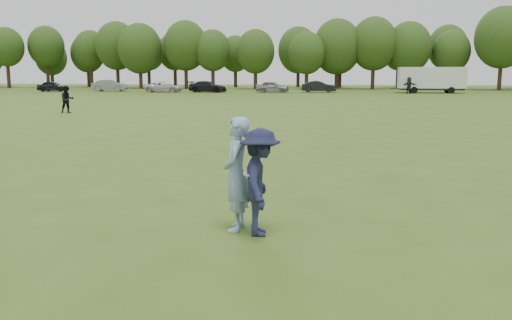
{
  "coord_description": "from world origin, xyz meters",
  "views": [
    {
      "loc": [
        1.86,
        -9.01,
        2.76
      ],
      "look_at": [
        0.51,
        0.93,
        1.1
      ],
      "focal_mm": 38.0,
      "sensor_mm": 36.0,
      "label": 1
    }
  ],
  "objects_px": {
    "player_far_d": "(409,85)",
    "car_d": "(208,87)",
    "car_a": "(53,86)",
    "player_far_a": "(67,99)",
    "thrower": "(237,174)",
    "car_f": "(319,87)",
    "car_b": "(110,86)",
    "car_c": "(164,87)",
    "defender": "(260,182)",
    "cargo_trailer": "(431,79)",
    "car_e": "(272,87)"
  },
  "relations": [
    {
      "from": "defender",
      "to": "car_d",
      "type": "xyz_separation_m",
      "value": [
        -14.43,
        59.83,
        -0.2
      ]
    },
    {
      "from": "defender",
      "to": "car_f",
      "type": "xyz_separation_m",
      "value": [
        -0.29,
        61.65,
        -0.18
      ]
    },
    {
      "from": "car_c",
      "to": "car_e",
      "type": "height_order",
      "value": "car_e"
    },
    {
      "from": "car_c",
      "to": "thrower",
      "type": "bearing_deg",
      "value": -164.26
    },
    {
      "from": "thrower",
      "to": "car_c",
      "type": "relative_size",
      "value": 0.42
    },
    {
      "from": "car_b",
      "to": "car_e",
      "type": "xyz_separation_m",
      "value": [
        22.23,
        -1.42,
        -0.05
      ]
    },
    {
      "from": "player_far_a",
      "to": "car_c",
      "type": "bearing_deg",
      "value": 58.21
    },
    {
      "from": "player_far_a",
      "to": "car_f",
      "type": "relative_size",
      "value": 0.4
    },
    {
      "from": "defender",
      "to": "car_f",
      "type": "distance_m",
      "value": 61.65
    },
    {
      "from": "player_far_d",
      "to": "car_a",
      "type": "relative_size",
      "value": 0.49
    },
    {
      "from": "thrower",
      "to": "car_e",
      "type": "xyz_separation_m",
      "value": [
        -5.65,
        59.85,
        -0.27
      ]
    },
    {
      "from": "car_e",
      "to": "car_f",
      "type": "distance_m",
      "value": 6.01
    },
    {
      "from": "car_b",
      "to": "car_e",
      "type": "height_order",
      "value": "car_b"
    },
    {
      "from": "car_d",
      "to": "defender",
      "type": "bearing_deg",
      "value": -158.85
    },
    {
      "from": "player_far_a",
      "to": "car_b",
      "type": "xyz_separation_m",
      "value": [
        -12.32,
        36.56,
        -0.12
      ]
    },
    {
      "from": "car_d",
      "to": "car_a",
      "type": "bearing_deg",
      "value": 98.21
    },
    {
      "from": "thrower",
      "to": "cargo_trailer",
      "type": "height_order",
      "value": "cargo_trailer"
    },
    {
      "from": "car_d",
      "to": "car_b",
      "type": "bearing_deg",
      "value": 90.76
    },
    {
      "from": "defender",
      "to": "player_far_a",
      "type": "bearing_deg",
      "value": 26.97
    },
    {
      "from": "player_far_a",
      "to": "cargo_trailer",
      "type": "bearing_deg",
      "value": 12.34
    },
    {
      "from": "player_far_d",
      "to": "thrower",
      "type": "bearing_deg",
      "value": -130.56
    },
    {
      "from": "thrower",
      "to": "car_f",
      "type": "distance_m",
      "value": 61.42
    },
    {
      "from": "car_b",
      "to": "car_c",
      "type": "xyz_separation_m",
      "value": [
        8.18,
        -2.04,
        -0.11
      ]
    },
    {
      "from": "car_e",
      "to": "car_c",
      "type": "bearing_deg",
      "value": 93.59
    },
    {
      "from": "car_b",
      "to": "car_d",
      "type": "height_order",
      "value": "car_b"
    },
    {
      "from": "player_far_d",
      "to": "cargo_trailer",
      "type": "height_order",
      "value": "cargo_trailer"
    },
    {
      "from": "thrower",
      "to": "player_far_a",
      "type": "xyz_separation_m",
      "value": [
        -15.56,
        24.7,
        -0.1
      ]
    },
    {
      "from": "player_far_a",
      "to": "car_b",
      "type": "height_order",
      "value": "player_far_a"
    },
    {
      "from": "player_far_d",
      "to": "car_d",
      "type": "distance_m",
      "value": 25.08
    },
    {
      "from": "cargo_trailer",
      "to": "car_d",
      "type": "bearing_deg",
      "value": -176.59
    },
    {
      "from": "car_a",
      "to": "car_b",
      "type": "bearing_deg",
      "value": -74.16
    },
    {
      "from": "car_b",
      "to": "cargo_trailer",
      "type": "distance_m",
      "value": 41.97
    },
    {
      "from": "thrower",
      "to": "player_far_d",
      "type": "bearing_deg",
      "value": 168.01
    },
    {
      "from": "car_a",
      "to": "car_f",
      "type": "distance_m",
      "value": 35.2
    },
    {
      "from": "thrower",
      "to": "car_c",
      "type": "xyz_separation_m",
      "value": [
        -19.7,
        59.22,
        -0.33
      ]
    },
    {
      "from": "player_far_a",
      "to": "car_a",
      "type": "xyz_separation_m",
      "value": [
        -19.43,
        34.68,
        -0.19
      ]
    },
    {
      "from": "thrower",
      "to": "car_b",
      "type": "relative_size",
      "value": 0.42
    },
    {
      "from": "thrower",
      "to": "player_far_a",
      "type": "bearing_deg",
      "value": -149.13
    },
    {
      "from": "player_far_d",
      "to": "car_f",
      "type": "bearing_deg",
      "value": 136.97
    },
    {
      "from": "car_e",
      "to": "defender",
      "type": "bearing_deg",
      "value": -173.16
    },
    {
      "from": "car_d",
      "to": "car_e",
      "type": "bearing_deg",
      "value": -80.71
    },
    {
      "from": "player_far_d",
      "to": "car_f",
      "type": "xyz_separation_m",
      "value": [
        -10.92,
        2.55,
        -0.27
      ]
    },
    {
      "from": "player_far_d",
      "to": "car_d",
      "type": "height_order",
      "value": "player_far_d"
    },
    {
      "from": "defender",
      "to": "car_f",
      "type": "relative_size",
      "value": 0.41
    },
    {
      "from": "car_b",
      "to": "car_d",
      "type": "xyz_separation_m",
      "value": [
        13.89,
        -1.66,
        -0.06
      ]
    },
    {
      "from": "car_a",
      "to": "player_far_a",
      "type": "bearing_deg",
      "value": -149.78
    },
    {
      "from": "car_c",
      "to": "defender",
      "type": "bearing_deg",
      "value": -163.94
    },
    {
      "from": "defender",
      "to": "player_far_d",
      "type": "distance_m",
      "value": 60.05
    },
    {
      "from": "car_a",
      "to": "car_e",
      "type": "height_order",
      "value": "car_e"
    },
    {
      "from": "defender",
      "to": "cargo_trailer",
      "type": "distance_m",
      "value": 63.01
    }
  ]
}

